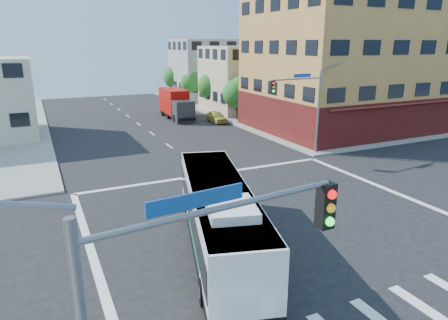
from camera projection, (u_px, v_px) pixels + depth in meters
name	position (u px, v px, depth m)	size (l,w,h in m)	color
ground	(279.00, 225.00, 21.37)	(120.00, 120.00, 0.00)	black
sidewalk_ne	(342.00, 102.00, 66.10)	(50.00, 50.00, 0.15)	gray
corner_building_ne	(342.00, 76.00, 43.96)	(18.10, 15.44, 14.00)	#C28545
building_east_near	(250.00, 79.00, 56.55)	(12.06, 10.06, 9.00)	#BCB290
building_east_far	(211.00, 70.00, 68.55)	(12.06, 10.06, 10.00)	#A2A39D
signal_mast_ne	(304.00, 98.00, 32.92)	(7.91, 1.13, 8.07)	slate
signal_mast_sw	(185.00, 302.00, 7.01)	(7.91, 1.01, 8.07)	slate
street_tree_a	(238.00, 92.00, 49.47)	(3.60, 3.60, 5.53)	#382114
street_tree_b	(212.00, 85.00, 56.36)	(3.80, 3.80, 5.79)	#382114
street_tree_c	(192.00, 82.00, 63.38)	(3.40, 3.40, 5.29)	#382114
street_tree_d	(175.00, 76.00, 70.20)	(4.00, 4.00, 6.03)	#382114
transit_bus	(219.00, 217.00, 18.23)	(5.77, 12.31, 3.57)	black
box_truck	(176.00, 105.00, 51.29)	(2.62, 8.23, 3.68)	#28282D
parked_car	(216.00, 117.00, 48.96)	(1.63, 4.05, 1.38)	gold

